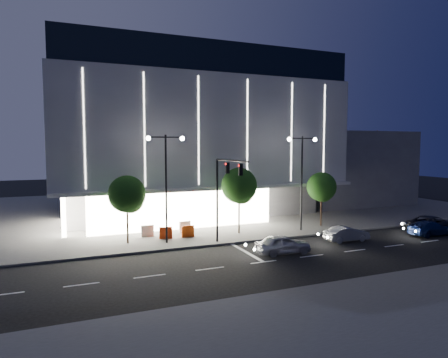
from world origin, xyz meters
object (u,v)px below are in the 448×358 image
tree_mid (239,188)px  car_second (347,234)px  barrier_a (166,233)px  street_lamp_west (166,172)px  street_lamp_east (302,169)px  tree_right (322,188)px  traffic_mast (224,185)px  barrier_b (147,231)px  car_lead (283,244)px  car_fourth (432,224)px  car_third (430,228)px  barrier_d (185,227)px  tree_left (127,196)px  barrier_c (188,231)px

tree_mid → car_second: 10.10m
car_second → barrier_a: car_second is taller
street_lamp_west → car_second: (14.41, -4.79, -5.32)m
street_lamp_east → tree_right: bearing=18.6°
traffic_mast → barrier_b: size_ratio=6.43×
car_lead → car_fourth: size_ratio=0.77×
car_lead → car_third: size_ratio=0.94×
car_third → barrier_d: bearing=64.2°
tree_mid → barrier_d: (-4.46, 2.35, -3.68)m
tree_right → car_fourth: size_ratio=1.00×
street_lamp_west → barrier_a: street_lamp_west is taller
tree_left → barrier_c: (5.19, 0.29, -3.38)m
car_second → car_third: (8.52, -1.05, 0.02)m
barrier_d → traffic_mast: bearing=-86.0°
street_lamp_west → car_third: street_lamp_west is taller
traffic_mast → car_third: (18.93, -3.18, -4.37)m
traffic_mast → car_lead: traffic_mast is taller
barrier_c → street_lamp_east: bearing=-3.7°
tree_left → car_fourth: size_ratio=1.04×
car_second → barrier_d: size_ratio=3.54×
traffic_mast → tree_right: (12.03, 3.68, -1.14)m
barrier_b → street_lamp_west: bearing=-71.5°
traffic_mast → barrier_c: 6.17m
tree_mid → barrier_b: 9.03m
barrier_b → car_second: bearing=-27.4°
traffic_mast → car_second: 11.50m
tree_right → barrier_d: size_ratio=5.01×
tree_mid → barrier_a: size_ratio=5.59×
street_lamp_west → car_fourth: (24.43, -4.74, -5.19)m
barrier_d → barrier_b: bearing=178.8°
barrier_b → barrier_c: bearing=-26.5°
traffic_mast → tree_left: traffic_mast is taller
tree_left → car_second: 18.64m
street_lamp_west → car_third: 24.25m
car_fourth → street_lamp_east: bearing=60.2°
tree_mid → car_third: (15.90, -6.86, -3.68)m
street_lamp_east → barrier_c: size_ratio=8.18×
street_lamp_west → tree_left: street_lamp_west is taller
car_third → barrier_c: size_ratio=4.11×
tree_left → tree_right: bearing=-0.0°
car_lead → car_second: size_ratio=1.09×
barrier_b → barrier_d: (3.58, 0.51, 0.00)m
car_lead → barrier_a: (-7.08, 7.58, -0.07)m
tree_right → car_lead: 11.68m
street_lamp_west → tree_right: (16.03, 1.02, -2.07)m
traffic_mast → street_lamp_west: (-4.00, 2.66, 0.93)m
car_second → tree_mid: bearing=54.1°
street_lamp_west → street_lamp_east: bearing=0.0°
tree_left → barrier_a: tree_left is taller
car_lead → car_second: (7.05, 1.35, -0.08)m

